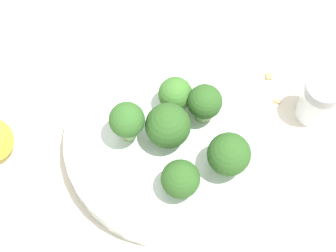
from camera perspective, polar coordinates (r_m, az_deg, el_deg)
name	(u,v)px	position (r m, az deg, el deg)	size (l,w,h in m)	color
ground_plane	(168,149)	(0.62, 0.00, -2.32)	(3.00, 3.00, 0.00)	beige
bowl	(168,143)	(0.60, 0.00, -1.75)	(0.22, 0.22, 0.03)	silver
broccoli_floret_0	(180,179)	(0.55, 1.28, -5.43)	(0.04, 0.04, 0.04)	#84AD66
broccoli_floret_1	(168,123)	(0.57, -0.03, 0.26)	(0.05, 0.05, 0.05)	#7A9E5B
broccoli_floret_2	(175,94)	(0.59, 0.75, 3.23)	(0.04, 0.04, 0.04)	#7A9E5B
broccoli_floret_3	(205,103)	(0.58, 3.74, 2.35)	(0.04, 0.04, 0.05)	#7A9E5B
broccoli_floret_4	(127,121)	(0.56, -4.18, 0.51)	(0.04, 0.04, 0.06)	#84AD66
broccoli_floret_5	(229,155)	(0.55, 6.20, -2.91)	(0.04, 0.04, 0.05)	#84AD66
pepper_shaker	(319,100)	(0.63, 15.06, 2.60)	(0.04, 0.04, 0.06)	silver
almond_crumb_0	(277,100)	(0.65, 11.03, 2.58)	(0.01, 0.01, 0.01)	tan
almond_crumb_1	(269,76)	(0.67, 10.20, 5.06)	(0.01, 0.01, 0.01)	#AD7F4C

